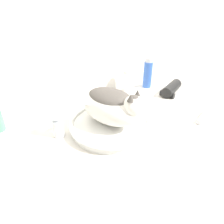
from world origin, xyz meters
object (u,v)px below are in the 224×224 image
cat (112,104)px  lotion_bottle_white (128,79)px  hair_dryer (171,89)px  cream_tube (204,115)px  faucet (60,120)px  shampoo_bottle_tall (148,73)px

cat → lotion_bottle_white: cat is taller
cat → hair_dryer: (0.50, 0.12, -0.09)m
lotion_bottle_white → cream_tube: bearing=-72.9°
cream_tube → cat: bearing=158.9°
cat → faucet: bearing=-128.4°
faucet → lotion_bottle_white: (0.50, 0.20, 0.01)m
lotion_bottle_white → hair_dryer: 0.27m
cat → hair_dryer: cat is taller
shampoo_bottle_tall → hair_dryer: bearing=-69.8°
cream_tube → faucet: bearing=159.1°
cat → hair_dryer: 0.53m
cat → shampoo_bottle_tall: bearing=103.3°
cat → lotion_bottle_white: (0.29, 0.27, -0.04)m
lotion_bottle_white → hair_dryer: (0.21, -0.15, -0.05)m
cat → lotion_bottle_white: size_ratio=1.93×
faucet → shampoo_bottle_tall: 0.68m
lotion_bottle_white → faucet: bearing=-158.5°
cat → cream_tube: bearing=51.0°
faucet → shampoo_bottle_tall: bearing=36.1°
cream_tube → hair_dryer: size_ratio=0.78×
faucet → hair_dryer: bearing=22.7°
cat → lotion_bottle_white: 0.40m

